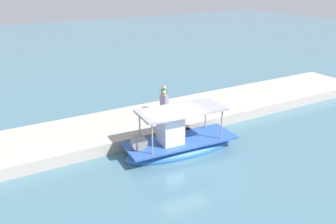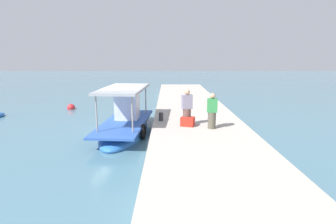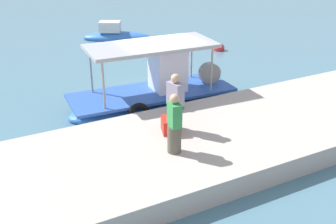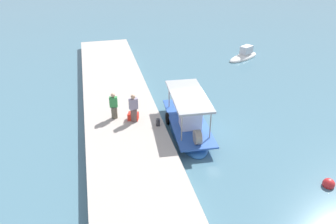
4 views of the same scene
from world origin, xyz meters
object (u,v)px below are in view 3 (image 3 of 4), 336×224
(main_fishing_boat, at_px, (155,95))
(fisherman_near_bollard, at_px, (175,105))
(mooring_bollard, at_px, (180,103))
(cargo_crate, at_px, (170,125))
(moored_boat_near, at_px, (116,36))
(fisherman_by_crate, at_px, (174,126))
(marker_buoy, at_px, (219,48))

(main_fishing_boat, bearing_deg, fisherman_near_bollard, -105.67)
(mooring_bollard, bearing_deg, cargo_crate, -128.87)
(cargo_crate, xyz_separation_m, moored_boat_near, (3.39, 12.89, -0.65))
(fisherman_by_crate, relative_size, cargo_crate, 2.71)
(main_fishing_boat, distance_m, mooring_bollard, 1.87)
(main_fishing_boat, bearing_deg, marker_buoy, 38.89)
(cargo_crate, bearing_deg, marker_buoy, 48.18)
(fisherman_near_bollard, relative_size, cargo_crate, 2.86)
(moored_boat_near, bearing_deg, fisherman_by_crate, -105.44)
(mooring_bollard, height_order, marker_buoy, mooring_bollard)
(cargo_crate, xyz_separation_m, marker_buoy, (7.34, 8.20, -0.72))
(fisherman_by_crate, bearing_deg, mooring_bollard, 57.51)
(fisherman_by_crate, distance_m, marker_buoy, 12.18)
(main_fishing_boat, bearing_deg, cargo_crate, -108.42)
(fisherman_by_crate, height_order, mooring_bollard, fisherman_by_crate)
(cargo_crate, bearing_deg, main_fishing_boat, 71.58)
(fisherman_near_bollard, xyz_separation_m, fisherman_by_crate, (-0.63, -1.10, -0.04))
(fisherman_near_bollard, distance_m, fisherman_by_crate, 1.27)
(moored_boat_near, bearing_deg, mooring_bollard, -101.47)
(mooring_bollard, xyz_separation_m, moored_boat_near, (2.35, 11.60, -0.66))
(mooring_bollard, xyz_separation_m, cargo_crate, (-1.04, -1.29, -0.00))
(marker_buoy, relative_size, moored_boat_near, 0.14)
(main_fishing_boat, height_order, moored_boat_near, main_fishing_boat)
(main_fishing_boat, height_order, fisherman_by_crate, main_fishing_boat)
(fisherman_by_crate, height_order, moored_boat_near, fisherman_by_crate)
(fisherman_by_crate, bearing_deg, moored_boat_near, 74.56)
(fisherman_by_crate, bearing_deg, cargo_crate, 66.64)
(cargo_crate, bearing_deg, mooring_bollard, 51.13)
(main_fishing_boat, distance_m, cargo_crate, 3.31)
(fisherman_near_bollard, xyz_separation_m, mooring_bollard, (0.87, 1.26, -0.57))
(fisherman_by_crate, height_order, marker_buoy, fisherman_by_crate)
(main_fishing_boat, height_order, fisherman_near_bollard, fisherman_near_bollard)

